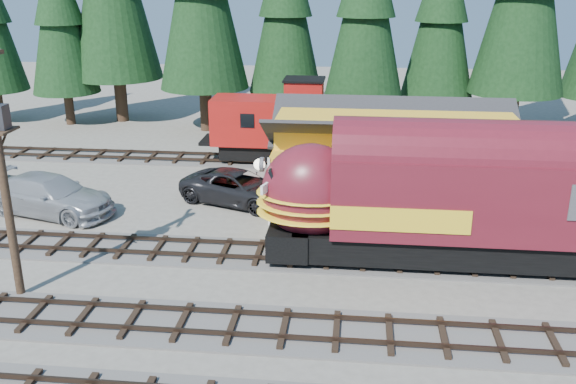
# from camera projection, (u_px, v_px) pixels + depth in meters

# --- Properties ---
(ground) EXTENTS (120.00, 120.00, 0.00)m
(ground) POSITION_uv_depth(u_px,v_px,m) (404.00, 309.00, 23.53)
(ground) COLOR #6B665B
(ground) RESTS_ON ground
(track_spur) EXTENTS (32.00, 3.20, 0.33)m
(track_spur) POSITION_uv_depth(u_px,v_px,m) (230.00, 160.00, 41.40)
(track_spur) COLOR #4C4947
(track_spur) RESTS_ON ground
(depot) EXTENTS (12.80, 7.00, 5.30)m
(depot) POSITION_uv_depth(u_px,v_px,m) (394.00, 153.00, 32.39)
(depot) COLOR gold
(depot) RESTS_ON ground
(locomotive) EXTENTS (17.43, 3.46, 4.74)m
(locomotive) POSITION_uv_depth(u_px,v_px,m) (461.00, 204.00, 26.12)
(locomotive) COLOR black
(locomotive) RESTS_ON ground
(caboose) EXTENTS (9.57, 2.78, 4.98)m
(caboose) POSITION_uv_depth(u_px,v_px,m) (290.00, 125.00, 40.20)
(caboose) COLOR black
(caboose) RESTS_ON ground
(utility_pole) EXTENTS (1.19, 2.37, 9.68)m
(utility_pole) POSITION_uv_depth(u_px,v_px,m) (1.00, 156.00, 22.73)
(utility_pole) COLOR black
(utility_pole) RESTS_ON ground
(pickup_truck_a) EXTENTS (6.82, 4.85, 1.73)m
(pickup_truck_a) POSITION_uv_depth(u_px,v_px,m) (239.00, 187.00, 33.81)
(pickup_truck_a) COLOR black
(pickup_truck_a) RESTS_ON ground
(pickup_truck_b) EXTENTS (7.32, 4.39, 1.99)m
(pickup_truck_b) POSITION_uv_depth(u_px,v_px,m) (50.00, 195.00, 32.27)
(pickup_truck_b) COLOR #A4A7AC
(pickup_truck_b) RESTS_ON ground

